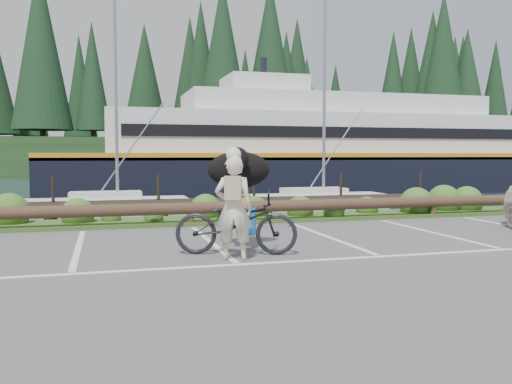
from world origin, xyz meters
TOP-DOWN VIEW (x-y plane):
  - ground at (0.00, 0.00)m, footprint 72.00×72.00m
  - harbor_backdrop at (0.39, 78.47)m, footprint 170.00×160.00m
  - vegetation_strip at (0.00, 5.30)m, footprint 34.00×1.60m
  - log_rail at (0.00, 4.60)m, footprint 32.00×0.30m
  - bicycle at (0.19, 0.53)m, footprint 2.34×1.42m
  - cyclist at (0.03, 0.04)m, footprint 0.75×0.61m
  - dog at (0.41, 1.20)m, footprint 0.95×1.35m

SIDE VIEW (x-z plane):
  - harbor_backdrop at x=0.39m, z-range -15.00..15.00m
  - ground at x=0.00m, z-range 0.00..0.00m
  - log_rail at x=0.00m, z-range -0.30..0.30m
  - vegetation_strip at x=0.00m, z-range 0.00..0.10m
  - bicycle at x=0.19m, z-range 0.00..1.16m
  - cyclist at x=0.03m, z-range 0.00..1.78m
  - dog at x=0.41m, z-range 1.16..1.87m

